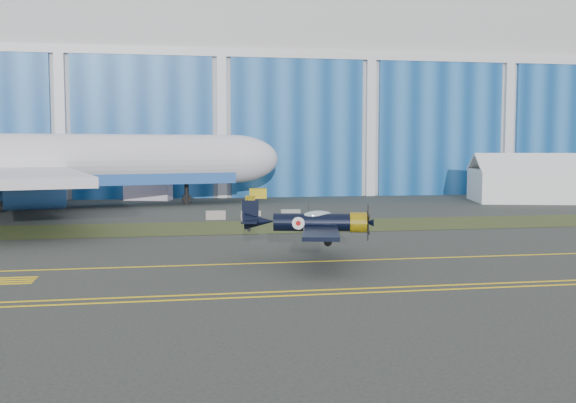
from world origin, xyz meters
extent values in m
plane|color=#323733|center=(0.00, 0.00, 0.00)|extent=(260.00, 260.00, 0.00)
cube|color=#475128|center=(0.00, 14.00, 0.02)|extent=(260.00, 10.00, 0.02)
cube|color=silver|center=(0.00, 72.00, 15.00)|extent=(220.00, 45.00, 30.00)
cube|color=#11488D|center=(0.00, 49.20, 10.00)|extent=(220.00, 0.60, 20.00)
cube|color=silver|center=(0.00, 49.15, 20.60)|extent=(220.00, 0.70, 1.20)
cube|color=yellow|center=(0.00, -5.00, 0.01)|extent=(200.00, 0.20, 0.02)
cube|color=yellow|center=(0.00, -14.50, 0.01)|extent=(80.00, 0.20, 0.02)
cube|color=yellow|center=(0.00, -13.50, 0.01)|extent=(80.00, 0.20, 0.02)
cube|color=silver|center=(-10.35, 47.12, 1.36)|extent=(6.72, 4.26, 2.71)
cube|color=yellow|center=(4.95, 47.50, 0.71)|extent=(2.58, 1.78, 1.41)
cube|color=#9D928A|center=(-2.90, 20.92, 0.45)|extent=(2.03, 0.70, 0.90)
cube|color=#9B9997|center=(0.59, 20.12, 0.45)|extent=(2.02, 0.68, 0.90)
cube|color=gray|center=(4.83, 20.90, 0.45)|extent=(2.03, 0.70, 0.90)
camera|label=1|loc=(-7.53, -47.24, 7.55)|focal=42.00mm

